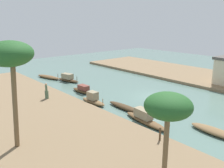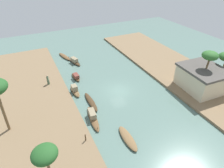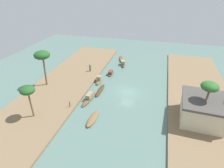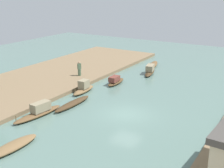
{
  "view_description": "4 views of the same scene",
  "coord_description": "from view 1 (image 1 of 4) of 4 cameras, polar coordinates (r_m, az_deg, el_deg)",
  "views": [
    {
      "loc": [
        17.49,
        -21.42,
        8.78
      ],
      "look_at": [
        -5.85,
        -1.29,
        0.63
      ],
      "focal_mm": 39.14,
      "sensor_mm": 36.0,
      "label": 1
    },
    {
      "loc": [
        22.18,
        -12.02,
        18.07
      ],
      "look_at": [
        -1.41,
        -0.56,
        0.67
      ],
      "focal_mm": 29.88,
      "sensor_mm": 36.0,
      "label": 2
    },
    {
      "loc": [
        30.63,
        5.04,
        19.0
      ],
      "look_at": [
        -1.04,
        -3.4,
        0.8
      ],
      "focal_mm": 29.92,
      "sensor_mm": 36.0,
      "label": 3
    },
    {
      "loc": [
        21.86,
        11.92,
        10.75
      ],
      "look_at": [
        -4.11,
        -4.01,
        0.99
      ],
      "focal_mm": 48.99,
      "sensor_mm": 36.0,
      "label": 4
    }
  ],
  "objects": [
    {
      "name": "person_on_near_bank",
      "position": [
        27.64,
        -15.05,
        -1.83
      ],
      "size": [
        0.52,
        0.52,
        1.74
      ],
      "rotation": [
        0.0,
        0.0,
        5.85
      ],
      "color": "#4C664C",
      "rests_on": "riverbank_left"
    },
    {
      "name": "sampan_foreground",
      "position": [
        24.66,
        3.31,
        -5.53
      ],
      "size": [
        4.93,
        0.89,
        0.44
      ],
      "rotation": [
        0.0,
        0.0,
        0.0
      ],
      "color": "#47331E",
      "rests_on": "river_water"
    },
    {
      "name": "palm_tree_left_near",
      "position": [
        16.64,
        -22.79,
        6.1
      ],
      "size": [
        2.99,
        2.99,
        7.17
      ],
      "color": "brown",
      "rests_on": "riverbank_left"
    },
    {
      "name": "palm_tree_left_far",
      "position": [
        11.23,
        12.97,
        -5.54
      ],
      "size": [
        2.19,
        2.19,
        5.28
      ],
      "color": "brown",
      "rests_on": "riverbank_left"
    },
    {
      "name": "sampan_downstream_large",
      "position": [
        36.17,
        -10.28,
        1.27
      ],
      "size": [
        4.1,
        1.84,
        1.18
      ],
      "rotation": [
        0.0,
        0.0,
        0.24
      ],
      "color": "#47331E",
      "rests_on": "river_water"
    },
    {
      "name": "sampan_midstream",
      "position": [
        30.43,
        -6.96,
        -1.33
      ],
      "size": [
        3.37,
        1.13,
        1.0
      ],
      "rotation": [
        0.0,
        0.0,
        0.05
      ],
      "color": "brown",
      "rests_on": "river_water"
    },
    {
      "name": "sampan_open_hull",
      "position": [
        38.81,
        -14.6,
        1.59
      ],
      "size": [
        4.91,
        2.15,
        1.02
      ],
      "rotation": [
        0.0,
        0.0,
        0.25
      ],
      "color": "brown",
      "rests_on": "river_water"
    },
    {
      "name": "riverbank_left",
      "position": [
        21.11,
        -14.73,
        -9.72
      ],
      "size": [
        46.48,
        11.45,
        0.38
      ],
      "primitive_type": "cube",
      "color": "#846B4C",
      "rests_on": "ground"
    },
    {
      "name": "river_water",
      "position": [
        29.02,
        9.53,
        -3.01
      ],
      "size": [
        73.11,
        73.11,
        0.0
      ],
      "primitive_type": "plane",
      "color": "slate",
      "rests_on": "ground"
    },
    {
      "name": "sampan_near_left_bank",
      "position": [
        21.74,
        7.7,
        -7.96
      ],
      "size": [
        5.13,
        1.49,
        1.19
      ],
      "rotation": [
        0.0,
        0.0,
        -0.1
      ],
      "color": "brown",
      "rests_on": "river_water"
    },
    {
      "name": "sampan_with_tall_canopy",
      "position": [
        21.23,
        22.94,
        -10.2
      ],
      "size": [
        4.19,
        1.3,
        0.45
      ],
      "rotation": [
        0.0,
        0.0,
        -0.03
      ],
      "color": "brown",
      "rests_on": "river_water"
    },
    {
      "name": "sampan_with_red_awning",
      "position": [
        26.34,
        -4.44,
        -3.65
      ],
      "size": [
        3.55,
        1.14,
        1.33
      ],
      "rotation": [
        0.0,
        0.0,
        0.06
      ],
      "color": "brown",
      "rests_on": "river_water"
    },
    {
      "name": "riverbank_right",
      "position": [
        39.83,
        21.94,
        1.27
      ],
      "size": [
        46.48,
        11.45,
        0.38
      ],
      "primitive_type": "cube",
      "color": "#846B4C",
      "rests_on": "ground"
    },
    {
      "name": "mooring_post",
      "position": [
        18.1,
        11.15,
        -11.39
      ],
      "size": [
        0.14,
        0.14,
        0.98
      ],
      "primitive_type": "cylinder",
      "color": "#4C3823",
      "rests_on": "riverbank_left"
    }
  ]
}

